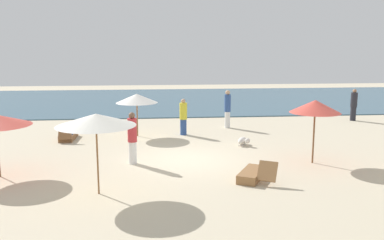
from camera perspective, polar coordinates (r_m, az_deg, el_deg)
name	(u,v)px	position (r m, az deg, el deg)	size (l,w,h in m)	color
ground_plane	(187,159)	(15.65, -0.69, -5.42)	(60.00, 60.00, 0.00)	beige
ocean_water	(169,100)	(32.32, -3.17, 2.73)	(48.00, 16.00, 0.06)	#3D6075
umbrella_0	(96,120)	(11.90, -13.05, 0.02)	(2.25, 2.25, 2.34)	brown
umbrella_1	(137,98)	(19.50, -7.58, 2.96)	(1.94, 1.94, 2.00)	brown
umbrella_3	(315,106)	(15.41, 16.55, 1.79)	(1.81, 1.81, 2.31)	brown
lounger_0	(253,174)	(13.48, 8.41, -7.37)	(1.31, 1.75, 0.71)	olive
lounger_2	(68,136)	(19.69, -16.62, -2.07)	(0.62, 1.66, 0.73)	brown
person_0	(132,138)	(15.03, -8.18, -2.42)	(0.47, 0.47, 1.88)	white
person_1	(227,109)	(21.51, 4.89, 1.57)	(0.45, 0.45, 1.96)	white
person_2	(354,105)	(25.25, 21.30, 1.96)	(0.44, 0.44, 1.81)	#26262D
person_3	(183,117)	(19.76, -1.20, 0.45)	(0.45, 0.45, 1.74)	#2D4C8C
dog	(243,141)	(17.89, 6.99, -2.88)	(0.63, 0.77, 0.36)	silver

